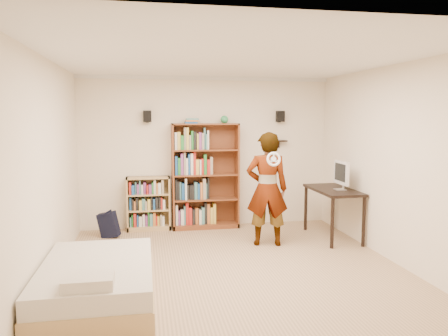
# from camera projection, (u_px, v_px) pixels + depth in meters

# --- Properties ---
(ground) EXTENTS (4.50, 5.00, 0.01)m
(ground) POSITION_uv_depth(u_px,v_px,m) (234.00, 272.00, 5.63)
(ground) COLOR tan
(ground) RESTS_ON ground
(room_shell) EXTENTS (4.52, 5.02, 2.71)m
(room_shell) POSITION_uv_depth(u_px,v_px,m) (235.00, 136.00, 5.42)
(room_shell) COLOR white
(room_shell) RESTS_ON ground
(crown_molding) EXTENTS (4.50, 5.00, 0.06)m
(crown_molding) POSITION_uv_depth(u_px,v_px,m) (235.00, 61.00, 5.31)
(crown_molding) COLOR silver
(crown_molding) RESTS_ON room_shell
(speaker_left) EXTENTS (0.14, 0.12, 0.20)m
(speaker_left) POSITION_uv_depth(u_px,v_px,m) (147.00, 116.00, 7.55)
(speaker_left) COLOR black
(speaker_left) RESTS_ON room_shell
(speaker_right) EXTENTS (0.14, 0.12, 0.20)m
(speaker_right) POSITION_uv_depth(u_px,v_px,m) (280.00, 116.00, 7.98)
(speaker_right) COLOR black
(speaker_right) RESTS_ON room_shell
(wall_shelf) EXTENTS (0.25, 0.16, 0.02)m
(wall_shelf) POSITION_uv_depth(u_px,v_px,m) (280.00, 141.00, 8.04)
(wall_shelf) COLOR black
(wall_shelf) RESTS_ON room_shell
(tall_bookshelf) EXTENTS (1.19, 0.35, 1.88)m
(tall_bookshelf) POSITION_uv_depth(u_px,v_px,m) (205.00, 176.00, 7.78)
(tall_bookshelf) COLOR brown
(tall_bookshelf) RESTS_ON ground
(low_bookshelf) EXTENTS (0.75, 0.28, 0.94)m
(low_bookshelf) POSITION_uv_depth(u_px,v_px,m) (149.00, 204.00, 7.69)
(low_bookshelf) COLOR tan
(low_bookshelf) RESTS_ON ground
(computer_desk) EXTENTS (0.60, 1.20, 0.82)m
(computer_desk) POSITION_uv_depth(u_px,v_px,m) (333.00, 213.00, 7.20)
(computer_desk) COLOR black
(computer_desk) RESTS_ON ground
(imac) EXTENTS (0.12, 0.47, 0.47)m
(imac) POSITION_uv_depth(u_px,v_px,m) (340.00, 176.00, 7.01)
(imac) COLOR silver
(imac) RESTS_ON computer_desk
(daybed) EXTENTS (1.19, 1.82, 0.54)m
(daybed) POSITION_uv_depth(u_px,v_px,m) (97.00, 277.00, 4.72)
(daybed) COLOR beige
(daybed) RESTS_ON ground
(person) EXTENTS (0.71, 0.53, 1.77)m
(person) POSITION_uv_depth(u_px,v_px,m) (267.00, 189.00, 6.75)
(person) COLOR black
(person) RESTS_ON ground
(wii_wheel) EXTENTS (0.22, 0.08, 0.22)m
(wii_wheel) POSITION_uv_depth(u_px,v_px,m) (274.00, 159.00, 6.37)
(wii_wheel) COLOR silver
(wii_wheel) RESTS_ON person
(navy_bag) EXTENTS (0.37, 0.29, 0.44)m
(navy_bag) POSITION_uv_depth(u_px,v_px,m) (109.00, 224.00, 7.24)
(navy_bag) COLOR black
(navy_bag) RESTS_ON ground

